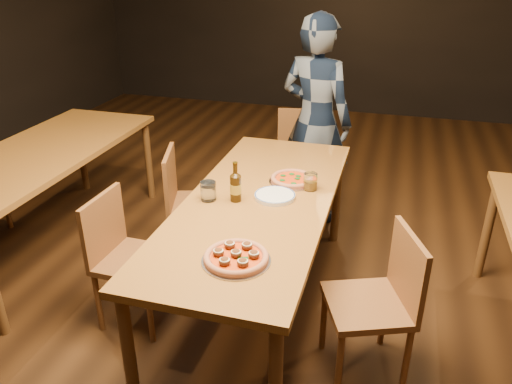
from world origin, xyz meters
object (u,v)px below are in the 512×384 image
(chair_main_e, at_px, (367,304))
(chair_main_sw, at_px, (199,204))
(table_main, at_px, (258,211))
(water_glass, at_px, (208,191))
(pizza_meatball, at_px, (236,257))
(pizza_margherita, at_px, (292,179))
(chair_end, at_px, (303,167))
(diner, at_px, (316,121))
(plate_stack, at_px, (275,196))
(amber_glass, at_px, (310,182))
(chair_main_nw, at_px, (135,259))
(table_left, at_px, (39,161))
(beer_bottle, at_px, (236,187))

(chair_main_e, bearing_deg, chair_main_sw, -144.86)
(table_main, distance_m, water_glass, 0.31)
(pizza_meatball, xyz_separation_m, pizza_margherita, (0.06, 0.92, -0.00))
(chair_main_sw, distance_m, chair_end, 0.98)
(pizza_meatball, bearing_deg, diner, 89.44)
(chair_end, distance_m, plate_stack, 1.23)
(amber_glass, bearing_deg, chair_main_nw, -150.86)
(table_main, height_order, water_glass, water_glass)
(table_main, xyz_separation_m, table_left, (-1.70, 0.30, 0.00))
(water_glass, bearing_deg, chair_main_e, -15.77)
(chair_main_sw, relative_size, amber_glass, 8.45)
(chair_main_nw, xyz_separation_m, beer_bottle, (0.54, 0.25, 0.42))
(chair_main_sw, bearing_deg, pizza_margherita, -120.03)
(pizza_meatball, bearing_deg, water_glass, 122.01)
(water_glass, distance_m, diner, 1.44)
(plate_stack, xyz_separation_m, beer_bottle, (-0.20, -0.09, 0.07))
(chair_main_nw, relative_size, diner, 0.51)
(chair_main_nw, xyz_separation_m, plate_stack, (0.74, 0.34, 0.35))
(table_left, relative_size, water_glass, 18.42)
(table_main, relative_size, pizza_meatball, 6.37)
(chair_main_e, bearing_deg, water_glass, -127.75)
(plate_stack, xyz_separation_m, amber_glass, (0.17, 0.17, 0.04))
(chair_main_sw, height_order, chair_end, chair_end)
(table_main, bearing_deg, table_left, 169.99)
(chair_main_e, bearing_deg, chair_end, -179.85)
(amber_glass, bearing_deg, table_left, 177.48)
(chair_main_nw, xyz_separation_m, pizza_margherita, (0.79, 0.58, 0.35))
(water_glass, bearing_deg, diner, 75.46)
(chair_main_nw, distance_m, amber_glass, 1.11)
(beer_bottle, relative_size, water_glass, 2.08)
(chair_end, relative_size, amber_glass, 9.11)
(chair_main_e, distance_m, diner, 1.80)
(table_main, relative_size, chair_main_sw, 2.35)
(water_glass, bearing_deg, chair_main_sw, 118.92)
(table_main, xyz_separation_m, pizza_margherita, (0.13, 0.29, 0.09))
(diner, bearing_deg, beer_bottle, 100.39)
(chair_main_sw, xyz_separation_m, chair_main_e, (1.22, -0.79, -0.00))
(chair_main_sw, bearing_deg, beer_bottle, -155.34)
(chair_end, xyz_separation_m, pizza_margherita, (0.11, -0.95, 0.31))
(beer_bottle, distance_m, water_glass, 0.16)
(table_left, xyz_separation_m, chair_end, (1.72, 0.94, -0.22))
(plate_stack, bearing_deg, chair_main_e, -33.98)
(chair_main_nw, distance_m, water_glass, 0.59)
(chair_main_e, xyz_separation_m, pizza_meatball, (-0.59, -0.29, 0.35))
(diner, bearing_deg, chair_main_e, 128.16)
(chair_main_e, relative_size, beer_bottle, 3.74)
(plate_stack, bearing_deg, pizza_margherita, 78.53)
(pizza_meatball, distance_m, pizza_margherita, 0.92)
(diner, bearing_deg, chair_end, 66.45)
(table_main, distance_m, beer_bottle, 0.20)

